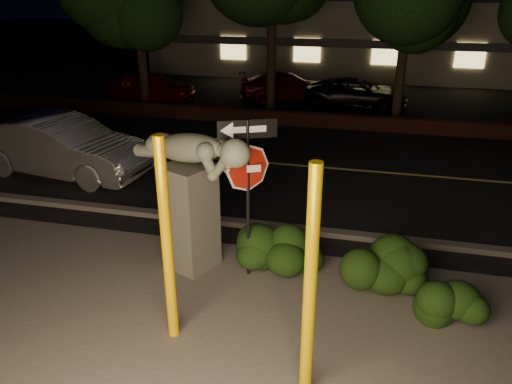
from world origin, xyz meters
TOP-DOWN VIEW (x-y plane):
  - ground at (0.00, 10.00)m, footprint 90.00×90.00m
  - patio at (0.00, -1.00)m, footprint 14.00×6.00m
  - road at (0.00, 7.00)m, footprint 80.00×8.00m
  - lane_marking at (0.00, 7.00)m, footprint 80.00×0.12m
  - curb at (0.00, 2.90)m, footprint 80.00×0.25m
  - brick_wall at (0.00, 11.30)m, footprint 40.00×0.35m
  - parking_lot at (0.00, 17.00)m, footprint 40.00×12.00m
  - building at (0.00, 24.99)m, footprint 22.00×10.20m
  - yellow_pole_left at (-1.07, -0.92)m, footprint 0.16×0.16m
  - yellow_pole_right at (1.08, -1.60)m, footprint 0.16×0.16m
  - signpost at (-0.36, 1.01)m, footprint 0.93×0.44m
  - sculpture at (-1.45, 1.06)m, footprint 2.49×1.59m
  - hedge_center at (0.13, 1.16)m, footprint 2.23×1.59m
  - hedge_right at (2.22, 1.12)m, footprint 1.69×0.92m
  - hedge_far_right at (3.12, 0.55)m, footprint 1.36×0.94m
  - silver_sedan at (-6.63, 4.81)m, footprint 5.13×2.35m
  - parked_car_red at (-8.00, 13.75)m, footprint 3.93×1.79m
  - parked_car_darkred at (-2.18, 15.27)m, footprint 4.60×3.05m
  - parked_car_dark at (0.87, 14.65)m, footprint 4.32×2.02m

SIDE VIEW (x-z plane):
  - ground at x=0.00m, z-range 0.00..0.00m
  - road at x=0.00m, z-range 0.00..0.01m
  - parking_lot at x=0.00m, z-range 0.00..0.01m
  - patio at x=0.00m, z-range 0.00..0.02m
  - lane_marking at x=0.00m, z-range 0.02..0.02m
  - curb at x=0.00m, z-range 0.00..0.12m
  - brick_wall at x=0.00m, z-range 0.00..0.50m
  - hedge_far_right at x=3.12m, z-range 0.00..0.88m
  - hedge_center at x=0.13m, z-range 0.00..1.06m
  - hedge_right at x=2.22m, z-range 0.00..1.10m
  - parked_car_dark at x=0.87m, z-range 0.00..1.20m
  - parked_car_darkred at x=-2.18m, z-range 0.00..1.24m
  - parked_car_red at x=-8.00m, z-range 0.00..1.31m
  - silver_sedan at x=-6.63m, z-range 0.00..1.63m
  - yellow_pole_left at x=-1.07m, z-range 0.00..3.23m
  - yellow_pole_right at x=1.08m, z-range 0.00..3.28m
  - sculpture at x=-1.45m, z-range 0.32..3.07m
  - building at x=0.00m, z-range 0.00..4.00m
  - signpost at x=-0.36m, z-range 0.63..3.60m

